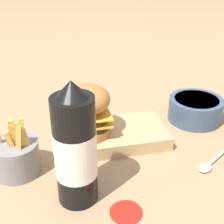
% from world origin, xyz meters
% --- Properties ---
extents(ground_plane, '(6.00, 6.00, 0.00)m').
position_xyz_m(ground_plane, '(0.00, 0.00, 0.00)').
color(ground_plane, '#9E7A56').
extents(serving_board, '(0.26, 0.15, 0.03)m').
position_xyz_m(serving_board, '(-0.01, 0.01, 0.02)').
color(serving_board, tan).
rests_on(serving_board, ground_plane).
extents(burger, '(0.11, 0.11, 0.12)m').
position_xyz_m(burger, '(0.05, 0.01, 0.10)').
color(burger, '#AD6B33').
rests_on(burger, serving_board).
extents(ketchup_bottle, '(0.08, 0.08, 0.24)m').
position_xyz_m(ketchup_bottle, '(0.10, 0.19, 0.11)').
color(ketchup_bottle, black).
rests_on(ketchup_bottle, ground_plane).
extents(fries_basket, '(0.10, 0.10, 0.14)m').
position_xyz_m(fries_basket, '(0.21, 0.08, 0.04)').
color(fries_basket, slate).
rests_on(fries_basket, ground_plane).
extents(side_bowl, '(0.15, 0.15, 0.06)m').
position_xyz_m(side_bowl, '(-0.26, -0.05, 0.03)').
color(side_bowl, '#384C66').
rests_on(side_bowl, ground_plane).
extents(spoon, '(0.15, 0.10, 0.01)m').
position_xyz_m(spoon, '(-0.21, 0.15, 0.01)').
color(spoon, silver).
rests_on(spoon, ground_plane).
extents(ketchup_puddle, '(0.06, 0.06, 0.00)m').
position_xyz_m(ketchup_puddle, '(0.02, 0.25, 0.00)').
color(ketchup_puddle, '#B21E14').
rests_on(ketchup_puddle, ground_plane).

